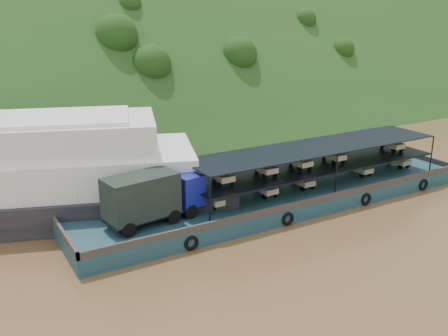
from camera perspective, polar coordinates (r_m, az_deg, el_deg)
ground at (r=39.82m, az=4.69°, el=-5.08°), size 160.00×160.00×0.00m
hillside at (r=70.99m, az=-12.19°, el=4.74°), size 140.00×39.60×39.60m
cargo_barge at (r=40.24m, az=5.29°, el=-3.04°), size 35.00×7.18×4.79m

